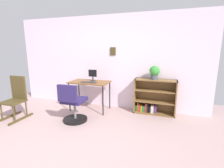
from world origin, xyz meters
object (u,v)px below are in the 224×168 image
object	(u,v)px
monitor	(93,75)
keyboard	(89,82)
bookshelf_low	(154,98)
potted_plant_on_shelf	(155,72)
office_chair	(73,106)
desk	(90,84)
rocking_chair	(16,98)

from	to	relation	value
monitor	keyboard	size ratio (longest dim) A/B	0.73
keyboard	bookshelf_low	world-z (taller)	bookshelf_low
keyboard	potted_plant_on_shelf	size ratio (longest dim) A/B	1.23
monitor	office_chair	size ratio (longest dim) A/B	0.34
desk	office_chair	size ratio (longest dim) A/B	1.15
keyboard	bookshelf_low	xyz separation A→B (m)	(1.52, 0.41, -0.37)
office_chair	keyboard	bearing A→B (deg)	84.66
desk	monitor	xyz separation A→B (m)	(0.04, 0.10, 0.22)
office_chair	bookshelf_low	size ratio (longest dim) A/B	0.89
keyboard	office_chair	distance (m)	0.76
rocking_chair	monitor	bearing A→B (deg)	37.37
keyboard	office_chair	bearing A→B (deg)	-95.34
office_chair	potted_plant_on_shelf	bearing A→B (deg)	32.41
desk	rocking_chair	xyz separation A→B (m)	(-1.36, -0.97, -0.20)
potted_plant_on_shelf	office_chair	bearing A→B (deg)	-147.59
desk	keyboard	xyz separation A→B (m)	(0.04, -0.12, 0.07)
office_chair	bookshelf_low	xyz separation A→B (m)	(1.58, 1.06, 0.02)
keyboard	office_chair	world-z (taller)	office_chair
desk	rocking_chair	distance (m)	1.68
rocking_chair	keyboard	bearing A→B (deg)	31.24
rocking_chair	bookshelf_low	xyz separation A→B (m)	(2.92, 1.26, -0.09)
desk	office_chair	bearing A→B (deg)	-91.70
bookshelf_low	potted_plant_on_shelf	world-z (taller)	potted_plant_on_shelf
potted_plant_on_shelf	rocking_chair	bearing A→B (deg)	-157.62
keyboard	desk	bearing A→B (deg)	107.38
keyboard	potted_plant_on_shelf	bearing A→B (deg)	13.04
desk	bookshelf_low	size ratio (longest dim) A/B	1.02
monitor	bookshelf_low	bearing A→B (deg)	7.00
bookshelf_low	rocking_chair	bearing A→B (deg)	-156.70
office_chair	rocking_chair	size ratio (longest dim) A/B	0.90
desk	keyboard	bearing A→B (deg)	-72.62
potted_plant_on_shelf	monitor	bearing A→B (deg)	-175.18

